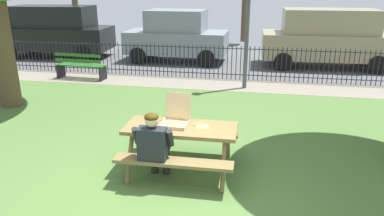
{
  "coord_description": "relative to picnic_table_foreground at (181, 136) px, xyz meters",
  "views": [
    {
      "loc": [
        0.99,
        -4.43,
        2.96
      ],
      "look_at": [
        -0.18,
        1.84,
        0.75
      ],
      "focal_mm": 33.93,
      "sensor_mm": 36.0,
      "label": 1
    }
  ],
  "objects": [
    {
      "name": "street_asphalt",
      "position": [
        0.18,
        9.78,
        -0.6
      ],
      "size": [
        28.0,
        7.27,
        0.01
      ],
      "primitive_type": "cube",
      "color": "#515154"
    },
    {
      "name": "parked_car_far_left",
      "position": [
        -7.23,
        8.61,
        0.5
      ],
      "size": [
        4.7,
        2.16,
        2.08
      ],
      "color": "black",
      "rests_on": "ground"
    },
    {
      "name": "cobblestone_walkway",
      "position": [
        0.18,
        5.45,
        -0.6
      ],
      "size": [
        28.0,
        1.4,
        0.01
      ],
      "primitive_type": "cube",
      "color": "gray"
    },
    {
      "name": "iron_fence_streetside",
      "position": [
        0.18,
        6.15,
        -0.05
      ],
      "size": [
        21.26,
        0.03,
        1.08
      ],
      "color": "black",
      "rests_on": "ground"
    },
    {
      "name": "pizza_box_open",
      "position": [
        -0.1,
        0.1,
        0.26
      ],
      "size": [
        0.45,
        0.5,
        0.48
      ],
      "color": "tan",
      "rests_on": "picnic_table_foreground"
    },
    {
      "name": "picnic_table_foreground",
      "position": [
        0.0,
        0.0,
        0.0
      ],
      "size": [
        1.82,
        1.51,
        0.79
      ],
      "color": "brown",
      "rests_on": "ground"
    },
    {
      "name": "ground",
      "position": [
        0.18,
        0.65,
        -0.61
      ],
      "size": [
        28.0,
        11.0,
        0.02
      ],
      "primitive_type": "cube",
      "color": "#4A6B32"
    },
    {
      "name": "parked_car_center",
      "position": [
        3.56,
        8.61,
        0.5
      ],
      "size": [
        4.63,
        2.02,
        2.08
      ],
      "color": "gray",
      "rests_on": "ground"
    },
    {
      "name": "park_bench_left",
      "position": [
        -4.45,
        5.31,
        -0.18
      ],
      "size": [
        1.62,
        0.57,
        0.85
      ],
      "color": "#2B6A24",
      "rests_on": "ground"
    },
    {
      "name": "pizza_slice_on_table",
      "position": [
        0.32,
        0.09,
        0.18
      ],
      "size": [
        0.29,
        0.28,
        0.02
      ],
      "color": "#E9D65E",
      "rests_on": "picnic_table_foreground"
    },
    {
      "name": "parked_car_left",
      "position": [
        -2.03,
        8.61,
        0.41
      ],
      "size": [
        3.94,
        1.91,
        1.98
      ],
      "color": "gray",
      "rests_on": "ground"
    },
    {
      "name": "adult_at_table",
      "position": [
        -0.3,
        -0.51,
        0.06
      ],
      "size": [
        0.61,
        0.59,
        1.19
      ],
      "color": "#262626",
      "rests_on": "ground"
    }
  ]
}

